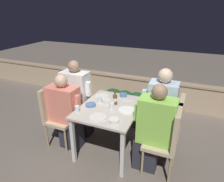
# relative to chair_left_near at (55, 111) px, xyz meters

# --- Properties ---
(ground_plane) EXTENTS (16.00, 16.00, 0.00)m
(ground_plane) POSITION_rel_chair_left_near_xyz_m (0.86, 0.17, -0.57)
(ground_plane) COLOR #665B51
(parapet_wall) EXTENTS (9.00, 0.18, 0.60)m
(parapet_wall) POSITION_rel_chair_left_near_xyz_m (0.86, 1.96, -0.26)
(parapet_wall) COLOR tan
(parapet_wall) RESTS_ON ground_plane
(dining_table) EXTENTS (0.83, 1.02, 0.74)m
(dining_table) POSITION_rel_chair_left_near_xyz_m (0.86, 0.17, 0.07)
(dining_table) COLOR #BCB2A3
(dining_table) RESTS_ON ground_plane
(planter_hedge) EXTENTS (0.85, 0.47, 0.62)m
(planter_hedge) POSITION_rel_chair_left_near_xyz_m (0.77, 1.03, -0.22)
(planter_hedge) COLOR brown
(planter_hedge) RESTS_ON ground_plane
(chair_left_near) EXTENTS (0.41, 0.41, 0.97)m
(chair_left_near) POSITION_rel_chair_left_near_xyz_m (0.00, 0.00, 0.00)
(chair_left_near) COLOR tan
(chair_left_near) RESTS_ON ground_plane
(person_coral_top) EXTENTS (0.52, 0.26, 1.19)m
(person_coral_top) POSITION_rel_chair_left_near_xyz_m (0.20, 0.00, 0.02)
(person_coral_top) COLOR #282833
(person_coral_top) RESTS_ON ground_plane
(chair_left_far) EXTENTS (0.41, 0.41, 0.97)m
(chair_left_far) POSITION_rel_chair_left_near_xyz_m (-0.02, 0.38, 0.00)
(chair_left_far) COLOR tan
(chair_left_far) RESTS_ON ground_plane
(person_white_polo) EXTENTS (0.50, 0.26, 1.30)m
(person_white_polo) POSITION_rel_chair_left_near_xyz_m (0.18, 0.38, 0.08)
(person_white_polo) COLOR #282833
(person_white_polo) RESTS_ON ground_plane
(chair_right_near) EXTENTS (0.41, 0.41, 0.97)m
(chair_right_near) POSITION_rel_chair_left_near_xyz_m (1.73, 0.01, 0.00)
(chair_right_near) COLOR tan
(chair_right_near) RESTS_ON ground_plane
(person_green_blouse) EXTENTS (0.51, 0.26, 1.25)m
(person_green_blouse) POSITION_rel_chair_left_near_xyz_m (1.53, 0.01, 0.05)
(person_green_blouse) COLOR #282833
(person_green_blouse) RESTS_ON ground_plane
(chair_right_far) EXTENTS (0.41, 0.41, 0.97)m
(chair_right_far) POSITION_rel_chair_left_near_xyz_m (1.74, 0.33, 0.00)
(chair_right_far) COLOR tan
(chair_right_far) RESTS_ON ground_plane
(person_blue_shirt) EXTENTS (0.47, 0.26, 1.35)m
(person_blue_shirt) POSITION_rel_chair_left_near_xyz_m (1.54, 0.33, 0.11)
(person_blue_shirt) COLOR #282833
(person_blue_shirt) RESTS_ON ground_plane
(beer_bottle) EXTENTS (0.07, 0.07, 0.23)m
(beer_bottle) POSITION_rel_chair_left_near_xyz_m (0.89, 0.28, 0.26)
(beer_bottle) COLOR brown
(beer_bottle) RESTS_ON dining_table
(plate_0) EXTENTS (0.22, 0.22, 0.01)m
(plate_0) POSITION_rel_chair_left_near_xyz_m (0.59, 0.46, 0.17)
(plate_0) COLOR silver
(plate_0) RESTS_ON dining_table
(plate_1) EXTENTS (0.23, 0.23, 0.01)m
(plate_1) POSITION_rel_chair_left_near_xyz_m (1.12, 0.16, 0.17)
(plate_1) COLOR white
(plate_1) RESTS_ON dining_table
(plate_2) EXTENTS (0.23, 0.23, 0.01)m
(plate_2) POSITION_rel_chair_left_near_xyz_m (0.83, -0.16, 0.17)
(plate_2) COLOR silver
(plate_2) RESTS_ON dining_table
(bowl_0) EXTENTS (0.15, 0.15, 0.03)m
(bowl_0) POSITION_rel_chair_left_near_xyz_m (0.58, 0.09, 0.19)
(bowl_0) COLOR #4C709E
(bowl_0) RESTS_ON dining_table
(bowl_1) EXTENTS (0.12, 0.12, 0.05)m
(bowl_1) POSITION_rel_chair_left_near_xyz_m (0.91, 0.59, 0.19)
(bowl_1) COLOR #4C709E
(bowl_1) RESTS_ON dining_table
(bowl_2) EXTENTS (0.13, 0.13, 0.05)m
(bowl_2) POSITION_rel_chair_left_near_xyz_m (1.07, -0.20, 0.20)
(bowl_2) COLOR silver
(bowl_2) RESTS_ON dining_table
(bowl_3) EXTENTS (0.12, 0.12, 0.04)m
(bowl_3) POSITION_rel_chair_left_near_xyz_m (0.75, 0.29, 0.19)
(bowl_3) COLOR beige
(bowl_3) RESTS_ON dining_table
(glass_cup_0) EXTENTS (0.07, 0.07, 0.09)m
(glass_cup_0) POSITION_rel_chair_left_near_xyz_m (0.65, 0.25, 0.21)
(glass_cup_0) COLOR silver
(glass_cup_0) RESTS_ON dining_table
(glass_cup_1) EXTENTS (0.08, 0.08, 0.10)m
(glass_cup_1) POSITION_rel_chair_left_near_xyz_m (0.90, 0.13, 0.22)
(glass_cup_1) COLOR silver
(glass_cup_1) RESTS_ON dining_table
(glass_cup_2) EXTENTS (0.06, 0.06, 0.09)m
(glass_cup_2) POSITION_rel_chair_left_near_xyz_m (0.49, -0.13, 0.21)
(glass_cup_2) COLOR silver
(glass_cup_2) RESTS_ON dining_table
(fork_0) EXTENTS (0.17, 0.08, 0.01)m
(fork_0) POSITION_rel_chair_left_near_xyz_m (1.03, 0.47, 0.17)
(fork_0) COLOR silver
(fork_0) RESTS_ON dining_table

